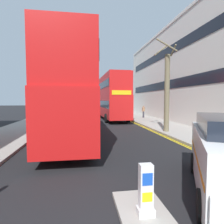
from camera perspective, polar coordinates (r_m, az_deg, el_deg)
sidewalk_right at (r=18.54m, az=16.21°, el=-4.16°), size 4.00×80.00×0.14m
sidewalk_left at (r=17.59m, az=-26.00°, el=-4.81°), size 4.00×80.00×0.14m
kerb_line_outer at (r=15.91m, az=12.38°, el=-5.63°), size 0.10×56.00×0.01m
kerb_line_inner at (r=15.85m, az=11.83°, el=-5.66°), size 0.10×56.00×0.01m
traffic_island at (r=4.69m, az=10.07°, el=-28.79°), size 1.10×2.20×0.10m
keep_left_bollard at (r=4.41m, az=10.17°, el=-22.68°), size 0.36×0.28×1.11m
double_decker_bus_away at (r=12.07m, az=-11.93°, el=5.84°), size 2.83×10.82×5.64m
double_decker_bus_oncoming at (r=24.33m, az=-0.06°, el=4.82°), size 3.04×10.88×5.64m
pedestrian_far at (r=25.97m, az=9.48°, el=0.19°), size 0.34×0.22×1.62m
street_tree_near at (r=30.74m, az=4.01°, el=3.99°), size 1.48×1.50×5.57m
street_tree_mid at (r=15.00m, az=16.24°, el=6.31°), size 1.59×2.01×6.90m
townhouse_terrace_right at (r=26.64m, az=25.41°, el=10.04°), size 10.08×28.00×11.32m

